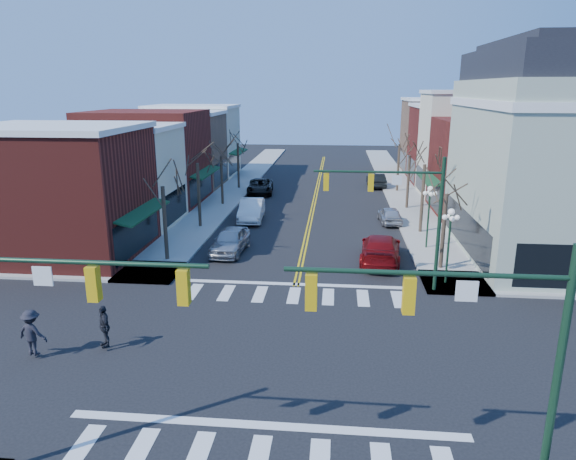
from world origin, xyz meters
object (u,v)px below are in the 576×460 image
(victorian_corner, at_px, (572,153))
(car_right_far, at_px, (376,180))
(lamppost_corner, at_px, (449,233))
(car_right_mid, at_px, (390,215))
(car_right_near, at_px, (381,249))
(pedestrian_dark_a, at_px, (104,326))
(pedestrian_dark_b, at_px, (32,333))
(lamppost_midblock, at_px, (429,207))
(car_left_mid, at_px, (251,210))
(car_left_far, at_px, (260,186))
(car_left_near, at_px, (230,241))

(victorian_corner, distance_m, car_right_far, 25.82)
(lamppost_corner, distance_m, car_right_mid, 13.65)
(car_right_near, xyz_separation_m, pedestrian_dark_a, (-12.22, -12.40, 0.20))
(car_right_mid, height_order, pedestrian_dark_b, pedestrian_dark_b)
(lamppost_corner, relative_size, lamppost_midblock, 1.00)
(lamppost_corner, distance_m, pedestrian_dark_a, 17.90)
(pedestrian_dark_b, bearing_deg, car_right_mid, -115.52)
(car_left_mid, bearing_deg, pedestrian_dark_b, -105.93)
(lamppost_corner, distance_m, car_left_far, 27.99)
(car_right_near, height_order, car_right_far, car_right_near)
(car_right_mid, height_order, pedestrian_dark_a, pedestrian_dark_a)
(car_right_near, relative_size, car_right_far, 1.29)
(lamppost_midblock, distance_m, car_right_mid, 7.43)
(victorian_corner, height_order, car_left_far, victorian_corner)
(victorian_corner, height_order, lamppost_midblock, victorian_corner)
(car_left_mid, height_order, pedestrian_dark_b, pedestrian_dark_b)
(car_left_far, relative_size, car_right_mid, 1.36)
(victorian_corner, relative_size, car_right_far, 3.11)
(car_left_mid, distance_m, pedestrian_dark_b, 23.43)
(lamppost_corner, bearing_deg, car_right_mid, 97.69)
(pedestrian_dark_b, bearing_deg, car_right_near, -128.20)
(car_right_near, height_order, pedestrian_dark_a, pedestrian_dark_a)
(car_right_mid, xyz_separation_m, pedestrian_dark_a, (-13.70, -22.08, 0.38))
(car_left_mid, xyz_separation_m, car_right_mid, (11.20, 0.15, -0.19))
(lamppost_corner, bearing_deg, victorian_corner, 35.86)
(lamppost_corner, height_order, car_right_near, lamppost_corner)
(victorian_corner, distance_m, car_right_near, 13.17)
(pedestrian_dark_b, bearing_deg, victorian_corner, -139.53)
(car_left_far, relative_size, pedestrian_dark_a, 2.98)
(car_right_near, distance_m, pedestrian_dark_b, 19.91)
(victorian_corner, xyz_separation_m, car_right_mid, (-10.10, 7.34, -5.98))
(lamppost_corner, relative_size, car_left_near, 0.90)
(car_left_far, bearing_deg, car_right_near, -67.76)
(lamppost_corner, relative_size, car_right_mid, 1.09)
(car_right_mid, bearing_deg, car_right_far, -94.26)
(car_left_mid, relative_size, car_right_mid, 1.32)
(car_left_near, distance_m, car_left_far, 19.62)
(victorian_corner, relative_size, car_left_near, 2.97)
(car_right_near, bearing_deg, lamppost_midblock, -133.37)
(car_left_far, bearing_deg, pedestrian_dark_b, -102.09)
(lamppost_midblock, distance_m, car_right_far, 22.70)
(lamppost_midblock, relative_size, car_right_near, 0.74)
(lamppost_midblock, bearing_deg, car_left_far, 128.18)
(car_left_near, relative_size, car_right_near, 0.82)
(car_left_far, xyz_separation_m, car_right_far, (12.11, 4.83, 0.01))
(car_left_near, bearing_deg, lamppost_corner, -16.05)
(car_left_far, bearing_deg, lamppost_corner, -65.22)
(lamppost_midblock, height_order, pedestrian_dark_a, lamppost_midblock)
(lamppost_corner, relative_size, car_right_far, 0.95)
(lamppost_corner, xyz_separation_m, car_right_far, (-1.80, 29.02, -2.21))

